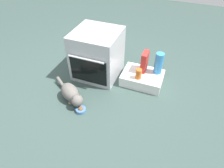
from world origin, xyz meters
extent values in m
plane|color=#384C47|center=(0.00, 0.00, 0.00)|extent=(8.00, 8.00, 0.00)
cube|color=#B7BABF|center=(-0.06, 0.42, 0.33)|extent=(0.60, 0.59, 0.66)
cube|color=black|center=(-0.06, 0.12, 0.25)|extent=(0.51, 0.01, 0.36)
cylinder|color=silver|center=(-0.06, 0.09, 0.45)|extent=(0.48, 0.02, 0.02)
cube|color=white|center=(0.60, 0.44, 0.08)|extent=(0.54, 0.40, 0.15)
cylinder|color=#4C7AB7|center=(0.05, -0.34, 0.02)|extent=(0.12, 0.12, 0.04)
sphere|color=brown|center=(0.05, -0.34, 0.03)|extent=(0.07, 0.07, 0.07)
ellipsoid|color=slate|center=(-0.17, -0.19, 0.11)|extent=(0.36, 0.33, 0.19)
sphere|color=slate|center=(-0.01, -0.30, 0.12)|extent=(0.14, 0.14, 0.14)
cone|color=slate|center=(0.01, -0.27, 0.18)|extent=(0.05, 0.05, 0.06)
cone|color=slate|center=(-0.03, -0.33, 0.18)|extent=(0.05, 0.05, 0.06)
cylinder|color=slate|center=(-0.39, -0.05, 0.06)|extent=(0.24, 0.18, 0.08)
sphere|color=slate|center=(-0.06, -0.20, 0.03)|extent=(0.05, 0.05, 0.05)
sphere|color=slate|center=(-0.12, -0.29, 0.03)|extent=(0.05, 0.05, 0.05)
cylinder|color=#D16023|center=(0.56, 0.33, 0.22)|extent=(0.08, 0.08, 0.14)
cylinder|color=#388CD1|center=(0.77, 0.54, 0.30)|extent=(0.11, 0.11, 0.30)
cube|color=#B72D28|center=(0.58, 0.53, 0.29)|extent=(0.07, 0.18, 0.28)
camera|label=1|loc=(0.96, -1.66, 1.81)|focal=31.69mm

